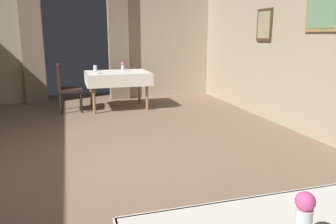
{
  "coord_description": "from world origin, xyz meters",
  "views": [
    {
      "loc": [
        -0.24,
        -3.74,
        1.49
      ],
      "look_at": [
        0.9,
        0.09,
        0.56
      ],
      "focal_mm": 35.93,
      "sensor_mm": 36.0,
      "label": 1
    }
  ],
  "objects": [
    {
      "name": "chair_mid_left",
      "position": [
        -0.3,
        3.03,
        0.52
      ],
      "size": [
        0.45,
        0.44,
        0.93
      ],
      "color": "black",
      "rests_on": "ground"
    },
    {
      "name": "flower_vase_mid",
      "position": [
        0.85,
        3.15,
        0.85
      ],
      "size": [
        0.07,
        0.07,
        0.19
      ],
      "color": "silver",
      "rests_on": "dining_table_mid"
    },
    {
      "name": "glass_mid_b",
      "position": [
        0.31,
        3.37,
        0.81
      ],
      "size": [
        0.07,
        0.07,
        0.12
      ],
      "primitive_type": "cylinder",
      "color": "silver",
      "rests_on": "dining_table_mid"
    },
    {
      "name": "flower_vase_near",
      "position": [
        0.52,
        -2.86,
        0.86
      ],
      "size": [
        0.07,
        0.07,
        0.21
      ],
      "color": "silver",
      "rests_on": "dining_table_near"
    },
    {
      "name": "wall_right",
      "position": [
        3.2,
        0.0,
        1.5
      ],
      "size": [
        0.16,
        8.4,
        3.0
      ],
      "color": "tan",
      "rests_on": "ground"
    },
    {
      "name": "dining_table_mid",
      "position": [
        0.72,
        3.04,
        0.66
      ],
      "size": [
        1.27,
        0.96,
        0.75
      ],
      "color": "olive",
      "rests_on": "ground"
    },
    {
      "name": "ground",
      "position": [
        0.0,
        0.0,
        0.0
      ],
      "size": [
        10.08,
        10.08,
        0.0
      ],
      "primitive_type": "plane",
      "color": "#7A604C"
    },
    {
      "name": "wall_back",
      "position": [
        0.0,
        4.18,
        1.52
      ],
      "size": [
        6.4,
        0.27,
        3.0
      ],
      "color": "tan",
      "rests_on": "ground"
    },
    {
      "name": "plate_mid_c",
      "position": [
        0.3,
        2.85,
        0.76
      ],
      "size": [
        0.18,
        0.18,
        0.01
      ],
      "primitive_type": "cylinder",
      "color": "white",
      "rests_on": "dining_table_mid"
    }
  ]
}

